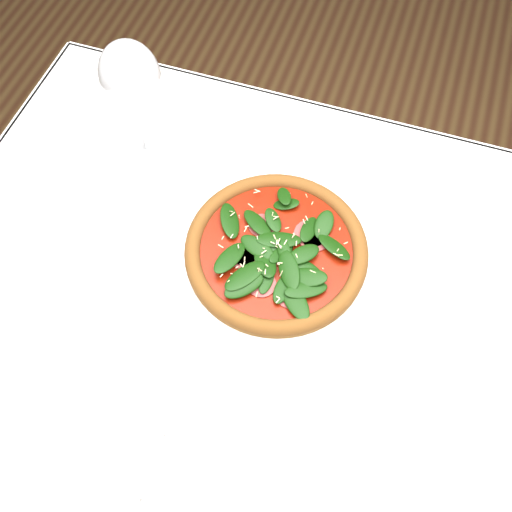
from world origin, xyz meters
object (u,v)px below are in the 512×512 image
(wine_glass, at_px, (131,80))
(napkin, at_px, (147,470))
(pizza, at_px, (276,249))
(plate, at_px, (276,255))

(wine_glass, relative_size, napkin, 1.55)
(pizza, distance_m, napkin, 0.36)
(wine_glass, bearing_deg, pizza, -25.88)
(pizza, bearing_deg, wine_glass, 154.12)
(pizza, bearing_deg, plate, 90.00)
(napkin, bearing_deg, wine_glass, 113.56)
(plate, distance_m, pizza, 0.02)
(plate, xyz_separation_m, pizza, (0.00, -0.00, 0.02))
(plate, height_order, pizza, pizza)
(plate, height_order, wine_glass, wine_glass)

